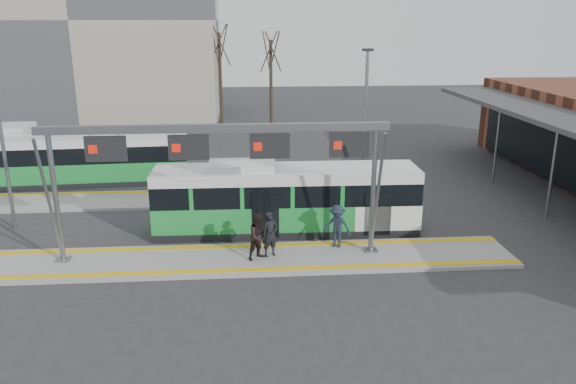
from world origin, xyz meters
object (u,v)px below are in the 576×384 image
at_px(passenger_a, 270,234).
at_px(passenger_c, 337,226).
at_px(passenger_b, 259,236).
at_px(hero_bus, 286,199).
at_px(gantry, 220,152).

xyz_separation_m(passenger_a, passenger_c, (2.74, 0.71, -0.01)).
relative_size(passenger_a, passenger_b, 0.98).
distance_m(hero_bus, passenger_c, 3.10).
bearing_deg(hero_bus, passenger_b, -109.91).
distance_m(passenger_a, passenger_c, 2.83).
xyz_separation_m(passenger_a, passenger_b, (-0.44, -0.24, 0.02)).
relative_size(gantry, hero_bus, 1.13).
xyz_separation_m(hero_bus, passenger_b, (-1.27, -3.36, -0.38)).
bearing_deg(passenger_a, hero_bus, 52.76).
height_order(hero_bus, passenger_a, hero_bus).
xyz_separation_m(gantry, hero_bus, (2.65, 2.98, -2.85)).
relative_size(hero_bus, passenger_c, 6.50).
xyz_separation_m(gantry, passenger_c, (4.56, 0.58, -3.26)).
distance_m(passenger_b, passenger_c, 3.33).
bearing_deg(passenger_b, gantry, 130.77).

